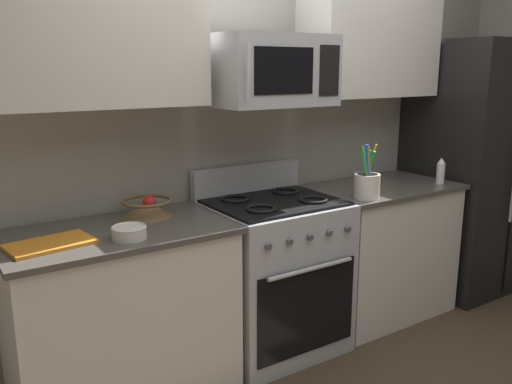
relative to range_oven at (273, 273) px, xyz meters
name	(u,v)px	position (x,y,z in m)	size (l,w,h in m)	color
wall_back	(238,130)	(0.00, 0.39, 0.83)	(8.00, 0.10, 2.60)	#9E998E
counter_left	(121,315)	(-0.95, 0.00, -0.02)	(1.11, 0.65, 0.91)	silver
range_oven	(273,273)	(0.00, 0.00, 0.00)	(0.76, 0.69, 1.09)	#B2B5BA
counter_right	(379,249)	(0.89, 0.00, -0.02)	(1.01, 0.65, 0.91)	silver
refrigerator	(470,167)	(1.83, -0.02, 0.46)	(0.83, 0.76, 1.87)	black
microwave	(272,71)	(0.00, 0.03, 1.19)	(0.68, 0.44, 0.39)	#B2B5BA
upper_cabinets_left	(91,34)	(-0.95, 0.17, 1.36)	(1.10, 0.34, 0.70)	silver
upper_cabinets_right	(371,43)	(0.90, 0.17, 1.36)	(1.00, 0.34, 0.70)	silver
utensil_crock	(367,184)	(0.54, -0.21, 0.52)	(0.16, 0.16, 0.33)	white
fruit_basket	(147,207)	(-0.72, 0.14, 0.49)	(0.27, 0.27, 0.11)	brown
cutting_board	(50,244)	(-1.27, -0.07, 0.45)	(0.36, 0.22, 0.02)	orange
bottle_vinegar	(441,171)	(1.26, -0.18, 0.53)	(0.05, 0.05, 0.20)	silver
prep_bowl	(129,232)	(-0.94, -0.17, 0.47)	(0.16, 0.16, 0.06)	white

